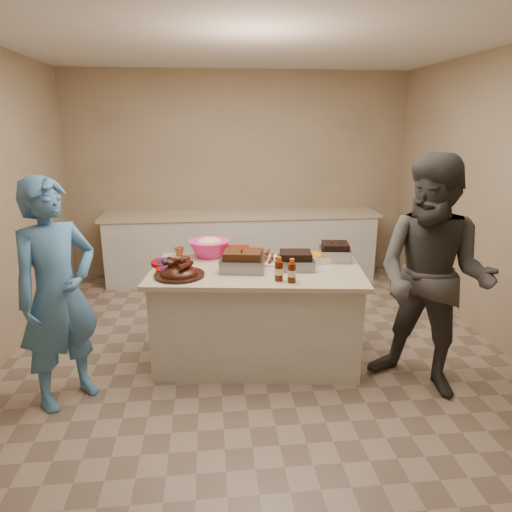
{
  "coord_description": "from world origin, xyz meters",
  "views": [
    {
      "loc": [
        -0.41,
        -3.7,
        2.03
      ],
      "look_at": [
        -0.03,
        0.02,
        0.94
      ],
      "focal_mm": 32.0,
      "sensor_mm": 36.0,
      "label": 1
    }
  ],
  "objects": [
    {
      "name": "basket_stack",
      "position": [
        -0.16,
        0.32,
        0.84
      ],
      "size": [
        0.2,
        0.15,
        0.1
      ],
      "primitive_type": "cube",
      "rotation": [
        0.0,
        0.0,
        0.0
      ],
      "color": "#880606",
      "rests_on": "island"
    },
    {
      "name": "island",
      "position": [
        -0.03,
        -0.03,
        0.0
      ],
      "size": [
        1.89,
        1.16,
        0.84
      ],
      "primitive_type": null,
      "rotation": [
        0.0,
        0.0,
        -0.13
      ],
      "color": "beige",
      "rests_on": "ground"
    },
    {
      "name": "mac_cheese_dish",
      "position": [
        0.61,
        0.14,
        0.84
      ],
      "size": [
        0.3,
        0.23,
        0.07
      ],
      "primitive_type": "cube",
      "rotation": [
        0.0,
        0.0,
        0.12
      ],
      "color": "orange",
      "rests_on": "island"
    },
    {
      "name": "mustard_bottle",
      "position": [
        -0.27,
        0.11,
        0.84
      ],
      "size": [
        0.05,
        0.05,
        0.11
      ],
      "primitive_type": "cylinder",
      "rotation": [
        0.0,
        0.0,
        -0.13
      ],
      "color": "#F8C400",
      "rests_on": "island"
    },
    {
      "name": "roasting_pan",
      "position": [
        0.7,
        0.17,
        0.84
      ],
      "size": [
        0.31,
        0.31,
        0.11
      ],
      "primitive_type": "cube",
      "rotation": [
        0.0,
        0.0,
        -0.15
      ],
      "color": "gray",
      "rests_on": "island"
    },
    {
      "name": "sauce_bowl",
      "position": [
        -0.05,
        0.19,
        0.84
      ],
      "size": [
        0.13,
        0.05,
        0.12
      ],
      "primitive_type": "imported",
      "rotation": [
        0.0,
        0.0,
        -0.13
      ],
      "color": "silver",
      "rests_on": "island"
    },
    {
      "name": "brisket_tray",
      "position": [
        0.3,
        -0.05,
        0.84
      ],
      "size": [
        0.33,
        0.29,
        0.09
      ],
      "primitive_type": "cube",
      "rotation": [
        0.0,
        0.0,
        -0.12
      ],
      "color": "black",
      "rests_on": "island"
    },
    {
      "name": "guest_gray",
      "position": [
        1.23,
        -0.63,
        0.0
      ],
      "size": [
        1.92,
        1.94,
        0.7
      ],
      "primitive_type": "imported",
      "rotation": [
        0.0,
        0.0,
        -0.77
      ],
      "color": "#44423D",
      "rests_on": "ground"
    },
    {
      "name": "back_counter",
      "position": [
        0.0,
        2.2,
        0.45
      ],
      "size": [
        3.6,
        0.64,
        0.9
      ],
      "primitive_type": null,
      "color": "beige",
      "rests_on": "ground"
    },
    {
      "name": "guest_blue",
      "position": [
        -1.52,
        -0.5,
        0.0
      ],
      "size": [
        1.65,
        1.64,
        0.41
      ],
      "primitive_type": "imported",
      "rotation": [
        0.0,
        0.0,
        0.79
      ],
      "color": "teal",
      "rests_on": "ground"
    },
    {
      "name": "pulled_pork_tray",
      "position": [
        -0.15,
        -0.06,
        0.84
      ],
      "size": [
        0.4,
        0.33,
        0.11
      ],
      "primitive_type": "cube",
      "rotation": [
        0.0,
        0.0,
        -0.16
      ],
      "color": "#47230F",
      "rests_on": "island"
    },
    {
      "name": "room",
      "position": [
        0.0,
        0.0,
        0.0
      ],
      "size": [
        4.5,
        5.0,
        2.7
      ],
      "primitive_type": null,
      "color": "tan",
      "rests_on": "ground"
    },
    {
      "name": "plate_stack_small",
      "position": [
        -0.78,
        -0.01,
        0.84
      ],
      "size": [
        0.21,
        0.21,
        0.03
      ],
      "primitive_type": "cylinder",
      "rotation": [
        0.0,
        0.0,
        -0.13
      ],
      "color": "#880606",
      "rests_on": "island"
    },
    {
      "name": "bbq_bottle_a",
      "position": [
        0.2,
        -0.39,
        0.84
      ],
      "size": [
        0.07,
        0.07,
        0.19
      ],
      "primitive_type": "cylinder",
      "rotation": [
        0.0,
        0.0,
        -0.13
      ],
      "color": "#431705",
      "rests_on": "island"
    },
    {
      "name": "sausage_plate",
      "position": [
        0.13,
        0.17,
        0.84
      ],
      "size": [
        0.42,
        0.42,
        0.06
      ],
      "primitive_type": "cylinder",
      "rotation": [
        0.0,
        0.0,
        -0.33
      ],
      "color": "silver",
      "rests_on": "island"
    },
    {
      "name": "plastic_cup",
      "position": [
        -0.71,
        0.43,
        0.84
      ],
      "size": [
        0.1,
        0.09,
        0.09
      ],
      "primitive_type": "imported",
      "rotation": [
        0.0,
        0.0,
        -0.13
      ],
      "color": "brown",
      "rests_on": "island"
    },
    {
      "name": "bbq_bottle_b",
      "position": [
        0.11,
        -0.34,
        0.84
      ],
      "size": [
        0.07,
        0.07,
        0.19
      ],
      "primitive_type": "cylinder",
      "rotation": [
        0.0,
        0.0,
        -0.13
      ],
      "color": "#431705",
      "rests_on": "island"
    },
    {
      "name": "rib_platter",
      "position": [
        -0.67,
        -0.16,
        0.84
      ],
      "size": [
        0.46,
        0.46,
        0.16
      ],
      "primitive_type": null,
      "rotation": [
        0.0,
        0.0,
        -0.13
      ],
      "color": "#3F140A",
      "rests_on": "island"
    },
    {
      "name": "plate_stack_large",
      "position": [
        -0.81,
        0.18,
        0.84
      ],
      "size": [
        0.29,
        0.29,
        0.03
      ],
      "primitive_type": "cylinder",
      "rotation": [
        0.0,
        0.0,
        -0.13
      ],
      "color": "#880606",
      "rests_on": "island"
    },
    {
      "name": "coleslaw_bowl",
      "position": [
        -0.43,
        0.4,
        0.84
      ],
      "size": [
        0.42,
        0.42,
        0.26
      ],
      "primitive_type": null,
      "rotation": [
        0.0,
        0.0,
        -0.13
      ],
      "color": "#F32989",
      "rests_on": "island"
    }
  ]
}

